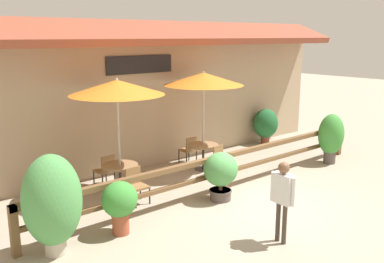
# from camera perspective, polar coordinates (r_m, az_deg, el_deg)

# --- Properties ---
(ground_plane) EXTENTS (60.00, 60.00, 0.00)m
(ground_plane) POSITION_cam_1_polar(r_m,az_deg,el_deg) (10.19, 8.69, -9.30)
(ground_plane) COLOR #9E937F
(building_facade) EXTENTS (14.28, 1.49, 4.23)m
(building_facade) POSITION_cam_1_polar(r_m,az_deg,el_deg) (12.64, -5.12, 5.24)
(building_facade) COLOR tan
(building_facade) RESTS_ON ground
(patio_railing) EXTENTS (10.40, 0.14, 0.95)m
(patio_railing) POSITION_cam_1_polar(r_m,az_deg,el_deg) (10.64, 4.56, -4.28)
(patio_railing) COLOR brown
(patio_railing) RESTS_ON ground
(patio_umbrella_near) EXTENTS (2.23, 2.23, 2.83)m
(patio_umbrella_near) POSITION_cam_1_polar(r_m,az_deg,el_deg) (10.10, -9.98, 5.80)
(patio_umbrella_near) COLOR #B7B2A8
(patio_umbrella_near) RESTS_ON ground
(dining_table_near) EXTENTS (0.87, 0.87, 0.75)m
(dining_table_near) POSITION_cam_1_polar(r_m,az_deg,el_deg) (10.53, -9.56, -5.17)
(dining_table_near) COLOR olive
(dining_table_near) RESTS_ON ground
(chair_near_streetside) EXTENTS (0.42, 0.42, 0.83)m
(chair_near_streetside) POSITION_cam_1_polar(r_m,az_deg,el_deg) (9.98, -7.45, -6.94)
(chair_near_streetside) COLOR olive
(chair_near_streetside) RESTS_ON ground
(chair_near_wallside) EXTENTS (0.47, 0.47, 0.83)m
(chair_near_wallside) POSITION_cam_1_polar(r_m,az_deg,el_deg) (11.17, -11.47, -4.94)
(chair_near_wallside) COLOR olive
(chair_near_wallside) RESTS_ON ground
(patio_umbrella_middle) EXTENTS (2.23, 2.23, 2.83)m
(patio_umbrella_middle) POSITION_cam_1_polar(r_m,az_deg,el_deg) (11.91, 1.56, 7.00)
(patio_umbrella_middle) COLOR #B7B2A8
(patio_umbrella_middle) RESTS_ON ground
(dining_table_middle) EXTENTS (0.87, 0.87, 0.75)m
(dining_table_middle) POSITION_cam_1_polar(r_m,az_deg,el_deg) (12.27, 1.51, -2.41)
(dining_table_middle) COLOR olive
(dining_table_middle) RESTS_ON ground
(chair_middle_streetside) EXTENTS (0.47, 0.47, 0.83)m
(chair_middle_streetside) POSITION_cam_1_polar(r_m,az_deg,el_deg) (11.82, 3.98, -3.73)
(chair_middle_streetside) COLOR olive
(chair_middle_streetside) RESTS_ON ground
(chair_middle_wallside) EXTENTS (0.43, 0.43, 0.83)m
(chair_middle_wallside) POSITION_cam_1_polar(r_m,az_deg,el_deg) (12.88, -0.40, -2.31)
(chair_middle_wallside) COLOR olive
(chair_middle_wallside) RESTS_ON ground
(potted_plant_small_flowering) EXTENTS (0.82, 0.74, 1.51)m
(potted_plant_small_flowering) POSITION_cam_1_polar(r_m,az_deg,el_deg) (13.48, 18.05, -0.56)
(potted_plant_small_flowering) COLOR #564C47
(potted_plant_small_flowering) RESTS_ON ground
(potted_plant_broad_leaf) EXTENTS (0.71, 0.64, 1.07)m
(potted_plant_broad_leaf) POSITION_cam_1_polar(r_m,az_deg,el_deg) (8.46, -9.59, -9.32)
(potted_plant_broad_leaf) COLOR #9E4C33
(potted_plant_broad_leaf) RESTS_ON ground
(potted_plant_tall_tropical) EXTENTS (0.84, 0.76, 1.15)m
(potted_plant_tall_tropical) POSITION_cam_1_polar(r_m,az_deg,el_deg) (10.02, 3.86, -5.45)
(potted_plant_tall_tropical) COLOR #564C47
(potted_plant_tall_tropical) RESTS_ON ground
(potted_plant_corner_fern) EXTENTS (1.04, 0.94, 1.83)m
(potted_plant_corner_fern) POSITION_cam_1_polar(r_m,az_deg,el_deg) (7.87, -18.13, -8.89)
(potted_plant_corner_fern) COLOR #B7AD99
(potted_plant_corner_fern) RESTS_ON ground
(potted_plant_entrance_palm) EXTENTS (0.93, 0.84, 1.25)m
(potted_plant_entrance_palm) POSITION_cam_1_polar(r_m,az_deg,el_deg) (15.45, 9.79, 1.00)
(potted_plant_entrance_palm) COLOR brown
(potted_plant_entrance_palm) RESTS_ON ground
(pedestrian) EXTENTS (0.21, 0.55, 1.57)m
(pedestrian) POSITION_cam_1_polar(r_m,az_deg,el_deg) (8.06, 12.00, -7.83)
(pedestrian) COLOR #42382D
(pedestrian) RESTS_ON ground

